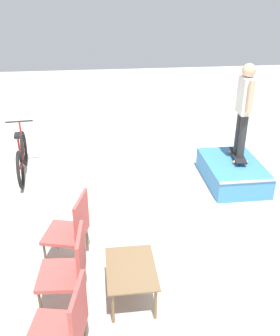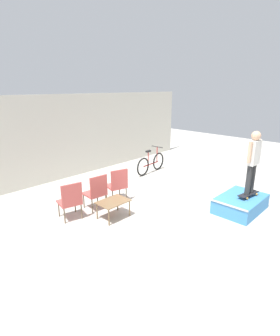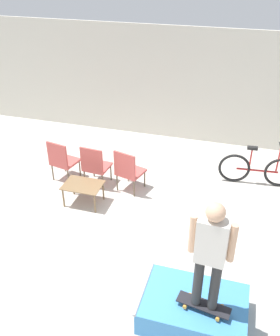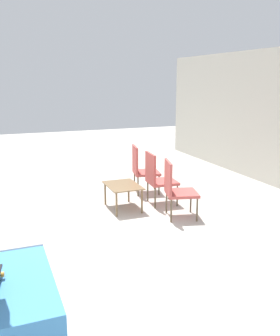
{
  "view_description": "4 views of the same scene",
  "coord_description": "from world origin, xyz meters",
  "px_view_note": "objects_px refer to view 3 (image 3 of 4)",
  "views": [
    {
      "loc": [
        -4.34,
        1.07,
        3.42
      ],
      "look_at": [
        0.33,
        0.51,
        1.06
      ],
      "focal_mm": 40.0,
      "sensor_mm": 36.0,
      "label": 1
    },
    {
      "loc": [
        -4.92,
        -3.96,
        3.24
      ],
      "look_at": [
        0.13,
        0.94,
        1.05
      ],
      "focal_mm": 28.0,
      "sensor_mm": 36.0,
      "label": 2
    },
    {
      "loc": [
        1.92,
        -5.02,
        4.69
      ],
      "look_at": [
        0.19,
        0.82,
        1.03
      ],
      "focal_mm": 40.0,
      "sensor_mm": 36.0,
      "label": 3
    },
    {
      "loc": [
        5.19,
        -1.35,
        2.32
      ],
      "look_at": [
        0.06,
        0.69,
        1.02
      ],
      "focal_mm": 40.0,
      "sensor_mm": 36.0,
      "label": 4
    }
  ],
  "objects_px": {
    "person_skater": "(211,250)",
    "bicycle": "(257,170)",
    "coffee_table": "(83,187)",
    "patio_chair_center": "(95,164)",
    "skateboard_on_ramp": "(203,305)",
    "patio_chair_right": "(128,170)",
    "skate_ramp_box": "(193,309)",
    "patio_chair_left": "(62,159)"
  },
  "relations": [
    {
      "from": "person_skater",
      "to": "patio_chair_center",
      "type": "distance_m",
      "value": 4.21
    },
    {
      "from": "patio_chair_center",
      "to": "patio_chair_right",
      "type": "height_order",
      "value": "same"
    },
    {
      "from": "patio_chair_left",
      "to": "skate_ramp_box",
      "type": "bearing_deg",
      "value": 151.8
    },
    {
      "from": "patio_chair_right",
      "to": "bicycle",
      "type": "relative_size",
      "value": 0.59
    },
    {
      "from": "bicycle",
      "to": "patio_chair_left",
      "type": "bearing_deg",
      "value": -170.86
    },
    {
      "from": "skate_ramp_box",
      "to": "patio_chair_right",
      "type": "xyz_separation_m",
      "value": [
        -1.9,
        2.87,
        0.34
      ]
    },
    {
      "from": "coffee_table",
      "to": "patio_chair_right",
      "type": "relative_size",
      "value": 0.79
    },
    {
      "from": "coffee_table",
      "to": "patio_chair_left",
      "type": "xyz_separation_m",
      "value": [
        -0.8,
        0.69,
        0.15
      ]
    },
    {
      "from": "patio_chair_left",
      "to": "patio_chair_center",
      "type": "distance_m",
      "value": 0.8
    },
    {
      "from": "person_skater",
      "to": "coffee_table",
      "type": "distance_m",
      "value": 3.78
    },
    {
      "from": "coffee_table",
      "to": "bicycle",
      "type": "xyz_separation_m",
      "value": [
        3.43,
        1.77,
        -0.02
      ]
    },
    {
      "from": "patio_chair_center",
      "to": "patio_chair_right",
      "type": "xyz_separation_m",
      "value": [
        0.76,
        0.0,
        0.0
      ]
    },
    {
      "from": "skateboard_on_ramp",
      "to": "person_skater",
      "type": "distance_m",
      "value": 1.0
    },
    {
      "from": "skateboard_on_ramp",
      "to": "patio_chair_center",
      "type": "xyz_separation_m",
      "value": [
        -2.81,
        2.99,
        0.06
      ]
    },
    {
      "from": "patio_chair_right",
      "to": "person_skater",
      "type": "bearing_deg",
      "value": 139.62
    },
    {
      "from": "skate_ramp_box",
      "to": "coffee_table",
      "type": "distance_m",
      "value": 3.44
    },
    {
      "from": "patio_chair_left",
      "to": "bicycle",
      "type": "xyz_separation_m",
      "value": [
        4.23,
        1.08,
        -0.17
      ]
    },
    {
      "from": "skate_ramp_box",
      "to": "skateboard_on_ramp",
      "type": "distance_m",
      "value": 0.34
    },
    {
      "from": "skateboard_on_ramp",
      "to": "patio_chair_right",
      "type": "relative_size",
      "value": 0.76
    },
    {
      "from": "skate_ramp_box",
      "to": "skateboard_on_ramp",
      "type": "relative_size",
      "value": 1.99
    },
    {
      "from": "person_skater",
      "to": "bicycle",
      "type": "bearing_deg",
      "value": 84.79
    },
    {
      "from": "coffee_table",
      "to": "skateboard_on_ramp",
      "type": "bearing_deg",
      "value": -39.4
    },
    {
      "from": "skate_ramp_box",
      "to": "patio_chair_right",
      "type": "relative_size",
      "value": 1.5
    },
    {
      "from": "patio_chair_left",
      "to": "patio_chair_right",
      "type": "xyz_separation_m",
      "value": [
        1.56,
        0.0,
        0.0
      ]
    },
    {
      "from": "bicycle",
      "to": "skate_ramp_box",
      "type": "bearing_deg",
      "value": -106.19
    },
    {
      "from": "patio_chair_right",
      "to": "skateboard_on_ramp",
      "type": "bearing_deg",
      "value": 139.62
    },
    {
      "from": "skate_ramp_box",
      "to": "patio_chair_left",
      "type": "bearing_deg",
      "value": 140.38
    },
    {
      "from": "person_skater",
      "to": "coffee_table",
      "type": "relative_size",
      "value": 2.13
    },
    {
      "from": "patio_chair_left",
      "to": "bicycle",
      "type": "distance_m",
      "value": 4.37
    },
    {
      "from": "coffee_table",
      "to": "patio_chair_center",
      "type": "xyz_separation_m",
      "value": [
        -0.01,
        0.69,
        0.15
      ]
    },
    {
      "from": "skate_ramp_box",
      "to": "coffee_table",
      "type": "bearing_deg",
      "value": 140.75
    },
    {
      "from": "patio_chair_center",
      "to": "patio_chair_right",
      "type": "relative_size",
      "value": 1.0
    },
    {
      "from": "person_skater",
      "to": "coffee_table",
      "type": "bearing_deg",
      "value": 144.16
    },
    {
      "from": "skate_ramp_box",
      "to": "skateboard_on_ramp",
      "type": "xyz_separation_m",
      "value": [
        0.14,
        -0.13,
        0.28
      ]
    },
    {
      "from": "skate_ramp_box",
      "to": "person_skater",
      "type": "distance_m",
      "value": 1.3
    },
    {
      "from": "skate_ramp_box",
      "to": "coffee_table",
      "type": "xyz_separation_m",
      "value": [
        -2.66,
        2.17,
        0.2
      ]
    },
    {
      "from": "coffee_table",
      "to": "person_skater",
      "type": "bearing_deg",
      "value": -39.4
    },
    {
      "from": "person_skater",
      "to": "bicycle",
      "type": "height_order",
      "value": "person_skater"
    },
    {
      "from": "skate_ramp_box",
      "to": "person_skater",
      "type": "height_order",
      "value": "person_skater"
    },
    {
      "from": "coffee_table",
      "to": "patio_chair_center",
      "type": "bearing_deg",
      "value": 90.67
    },
    {
      "from": "skateboard_on_ramp",
      "to": "patio_chair_right",
      "type": "distance_m",
      "value": 3.63
    },
    {
      "from": "person_skater",
      "to": "bicycle",
      "type": "distance_m",
      "value": 4.27
    }
  ]
}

